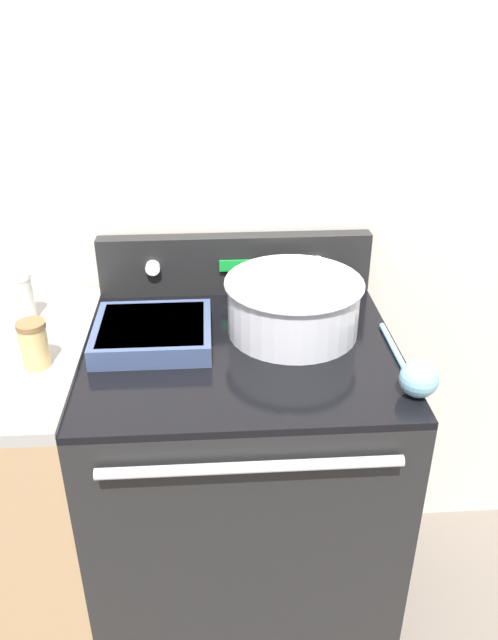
{
  "coord_description": "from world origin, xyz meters",
  "views": [
    {
      "loc": [
        -0.07,
        -0.98,
        1.73
      ],
      "look_at": [
        0.02,
        0.35,
        1.02
      ],
      "focal_mm": 35.0,
      "sensor_mm": 36.0,
      "label": 1
    }
  ],
  "objects_px": {
    "spice_jar_brown_cap": "(34,344)",
    "spice_jar_white_cap": "(22,297)",
    "ladle": "(417,376)",
    "mixing_bowl": "(293,303)",
    "casserole_dish": "(153,332)"
  },
  "relations": [
    {
      "from": "mixing_bowl",
      "to": "casserole_dish",
      "type": "xyz_separation_m",
      "value": [
        -0.35,
        -0.03,
        -0.05
      ]
    },
    {
      "from": "mixing_bowl",
      "to": "spice_jar_white_cap",
      "type": "relative_size",
      "value": 2.72
    },
    {
      "from": "spice_jar_brown_cap",
      "to": "spice_jar_white_cap",
      "type": "bearing_deg",
      "value": 109.9
    },
    {
      "from": "mixing_bowl",
      "to": "spice_jar_brown_cap",
      "type": "bearing_deg",
      "value": -166.69
    },
    {
      "from": "spice_jar_brown_cap",
      "to": "ladle",
      "type": "bearing_deg",
      "value": -9.47
    },
    {
      "from": "ladle",
      "to": "spice_jar_brown_cap",
      "type": "height_order",
      "value": "spice_jar_brown_cap"
    },
    {
      "from": "spice_jar_brown_cap",
      "to": "spice_jar_white_cap",
      "type": "distance_m",
      "value": 0.25
    },
    {
      "from": "ladle",
      "to": "spice_jar_brown_cap",
      "type": "relative_size",
      "value": 3.04
    },
    {
      "from": "casserole_dish",
      "to": "spice_jar_brown_cap",
      "type": "xyz_separation_m",
      "value": [
        -0.25,
        -0.11,
        0.04
      ]
    },
    {
      "from": "mixing_bowl",
      "to": "ladle",
      "type": "height_order",
      "value": "mixing_bowl"
    },
    {
      "from": "spice_jar_brown_cap",
      "to": "spice_jar_white_cap",
      "type": "relative_size",
      "value": 0.88
    },
    {
      "from": "mixing_bowl",
      "to": "spice_jar_brown_cap",
      "type": "relative_size",
      "value": 3.08
    },
    {
      "from": "spice_jar_brown_cap",
      "to": "casserole_dish",
      "type": "bearing_deg",
      "value": 23.58
    },
    {
      "from": "ladle",
      "to": "spice_jar_white_cap",
      "type": "distance_m",
      "value": 0.99
    },
    {
      "from": "mixing_bowl",
      "to": "casserole_dish",
      "type": "height_order",
      "value": "mixing_bowl"
    }
  ]
}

